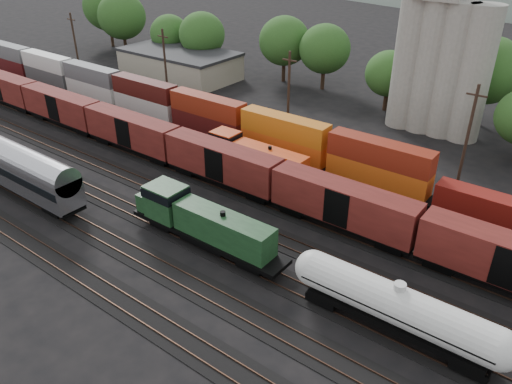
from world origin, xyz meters
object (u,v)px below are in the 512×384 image
Objects in this scene: tank_car_a at (396,306)px; passenger_coach at (2,159)px; orange_locomotive at (251,155)px; green_locomotive at (199,220)px; grain_silo at (442,53)px.

passenger_coach reaches higher than tank_car_a.
tank_car_a is at bearing -31.04° from orange_locomotive.
green_locomotive is 1.07× the size of orange_locomotive.
orange_locomotive is (-5.32, 15.00, -0.29)m from green_locomotive.
passenger_coach is (-45.11, -5.00, 0.92)m from tank_car_a.
passenger_coach reaches higher than orange_locomotive.
grain_silo is (32.70, 46.00, 7.67)m from passenger_coach.
passenger_coach is 28.45m from orange_locomotive.
green_locomotive is 1.01× the size of tank_car_a.
tank_car_a is 43.69m from grain_silo.
passenger_coach is 0.89× the size of grain_silo.
grain_silo is at bearing 64.32° from orange_locomotive.
green_locomotive is at bearing -99.94° from grain_silo.
passenger_coach is 56.95m from grain_silo.
green_locomotive is 26.01m from passenger_coach.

